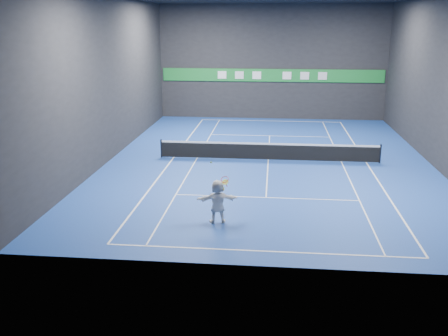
# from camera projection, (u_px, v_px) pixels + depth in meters

# --- Properties ---
(ground) EXTENTS (26.00, 26.00, 0.00)m
(ground) POSITION_uv_depth(u_px,v_px,m) (268.00, 160.00, 28.47)
(ground) COLOR #1B3E95
(ground) RESTS_ON ground
(wall_back) EXTENTS (18.00, 0.10, 9.00)m
(wall_back) POSITION_uv_depth(u_px,v_px,m) (272.00, 63.00, 39.63)
(wall_back) COLOR black
(wall_back) RESTS_ON ground
(wall_front) EXTENTS (18.00, 0.10, 9.00)m
(wall_front) POSITION_uv_depth(u_px,v_px,m) (265.00, 129.00, 14.80)
(wall_front) COLOR black
(wall_front) RESTS_ON ground
(wall_left) EXTENTS (0.10, 26.00, 9.00)m
(wall_left) POSITION_uv_depth(u_px,v_px,m) (110.00, 79.00, 28.08)
(wall_left) COLOR black
(wall_left) RESTS_ON ground
(wall_right) EXTENTS (0.10, 26.00, 9.00)m
(wall_right) POSITION_uv_depth(u_px,v_px,m) (441.00, 83.00, 26.35)
(wall_right) COLOR black
(wall_right) RESTS_ON ground
(baseline_near) EXTENTS (10.98, 0.08, 0.01)m
(baseline_near) POSITION_uv_depth(u_px,v_px,m) (263.00, 251.00, 17.11)
(baseline_near) COLOR white
(baseline_near) RESTS_ON ground
(baseline_far) EXTENTS (10.98, 0.08, 0.01)m
(baseline_far) POSITION_uv_depth(u_px,v_px,m) (271.00, 121.00, 39.83)
(baseline_far) COLOR white
(baseline_far) RESTS_ON ground
(sideline_doubles_left) EXTENTS (0.08, 23.78, 0.01)m
(sideline_doubles_left) POSITION_uv_depth(u_px,v_px,m) (174.00, 158.00, 29.00)
(sideline_doubles_left) COLOR white
(sideline_doubles_left) RESTS_ON ground
(sideline_doubles_right) EXTENTS (0.08, 23.78, 0.01)m
(sideline_doubles_right) POSITION_uv_depth(u_px,v_px,m) (366.00, 163.00, 27.94)
(sideline_doubles_right) COLOR white
(sideline_doubles_right) RESTS_ON ground
(sideline_singles_left) EXTENTS (0.06, 23.78, 0.01)m
(sideline_singles_left) POSITION_uv_depth(u_px,v_px,m) (197.00, 158.00, 28.87)
(sideline_singles_left) COLOR white
(sideline_singles_left) RESTS_ON ground
(sideline_singles_right) EXTENTS (0.06, 23.78, 0.01)m
(sideline_singles_right) POSITION_uv_depth(u_px,v_px,m) (341.00, 162.00, 28.08)
(sideline_singles_right) COLOR white
(sideline_singles_right) RESTS_ON ground
(service_line_near) EXTENTS (8.23, 0.06, 0.01)m
(service_line_near) POSITION_uv_depth(u_px,v_px,m) (266.00, 198.00, 22.36)
(service_line_near) COLOR white
(service_line_near) RESTS_ON ground
(service_line_far) EXTENTS (8.23, 0.06, 0.01)m
(service_line_far) POSITION_uv_depth(u_px,v_px,m) (270.00, 136.00, 34.58)
(service_line_far) COLOR white
(service_line_far) RESTS_ON ground
(center_service_line) EXTENTS (0.06, 12.80, 0.01)m
(center_service_line) POSITION_uv_depth(u_px,v_px,m) (268.00, 160.00, 28.47)
(center_service_line) COLOR white
(center_service_line) RESTS_ON ground
(player) EXTENTS (1.69, 0.87, 1.74)m
(player) POSITION_uv_depth(u_px,v_px,m) (218.00, 201.00, 19.36)
(player) COLOR white
(player) RESTS_ON ground
(tennis_ball) EXTENTS (0.07, 0.07, 0.07)m
(tennis_ball) POSITION_uv_depth(u_px,v_px,m) (211.00, 162.00, 19.01)
(tennis_ball) COLOR #B8D122
(tennis_ball) RESTS_ON player
(tennis_net) EXTENTS (12.50, 0.10, 1.07)m
(tennis_net) POSITION_uv_depth(u_px,v_px,m) (268.00, 151.00, 28.32)
(tennis_net) COLOR black
(tennis_net) RESTS_ON ground
(sponsor_banner) EXTENTS (17.64, 0.11, 1.00)m
(sponsor_banner) POSITION_uv_depth(u_px,v_px,m) (272.00, 75.00, 39.85)
(sponsor_banner) COLOR #1C8332
(sponsor_banner) RESTS_ON wall_back
(tennis_racket) EXTENTS (0.42, 0.34, 0.63)m
(tennis_racket) POSITION_uv_depth(u_px,v_px,m) (225.00, 181.00, 19.15)
(tennis_racket) COLOR red
(tennis_racket) RESTS_ON player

